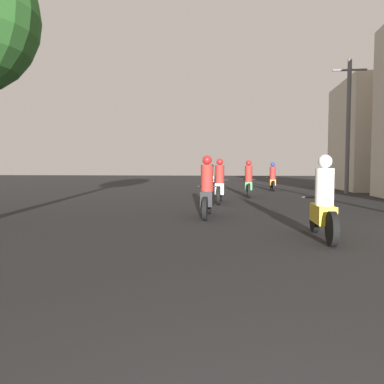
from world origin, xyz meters
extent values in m
cylinder|color=black|center=(1.29, 6.67, 0.29)|extent=(0.10, 0.57, 0.57)
cylinder|color=black|center=(1.29, 5.32, 0.29)|extent=(0.10, 0.57, 0.57)
cube|color=gold|center=(1.29, 5.99, 0.45)|extent=(0.30, 0.87, 0.32)
cylinder|color=black|center=(1.29, 6.43, 0.71)|extent=(0.60, 0.04, 0.04)
cylinder|color=silver|center=(1.29, 5.91, 0.93)|extent=(0.32, 0.32, 0.65)
sphere|color=silver|center=(1.29, 5.91, 1.38)|extent=(0.24, 0.24, 0.24)
cylinder|color=black|center=(-0.99, 9.41, 0.29)|extent=(0.10, 0.58, 0.58)
cylinder|color=black|center=(-0.99, 8.06, 0.29)|extent=(0.10, 0.58, 0.58)
cube|color=black|center=(-0.99, 8.73, 0.48)|extent=(0.30, 0.75, 0.38)
cylinder|color=black|center=(-0.99, 9.18, 0.77)|extent=(0.60, 0.04, 0.04)
cylinder|color=maroon|center=(-0.99, 8.66, 1.01)|extent=(0.32, 0.32, 0.68)
sphere|color=#A51919|center=(-0.99, 8.66, 1.47)|extent=(0.24, 0.24, 0.24)
cylinder|color=black|center=(-0.84, 13.30, 0.32)|extent=(0.10, 0.65, 0.65)
cylinder|color=black|center=(-0.84, 11.91, 0.32)|extent=(0.10, 0.65, 0.65)
cube|color=silver|center=(-0.84, 12.60, 0.52)|extent=(0.30, 0.82, 0.39)
cylinder|color=black|center=(-0.84, 13.05, 0.82)|extent=(0.60, 0.04, 0.04)
cylinder|color=maroon|center=(-0.84, 12.52, 1.04)|extent=(0.32, 0.32, 0.65)
sphere|color=#A51919|center=(-0.84, 12.52, 1.48)|extent=(0.24, 0.24, 0.24)
cylinder|color=black|center=(0.28, 16.34, 0.31)|extent=(0.10, 0.62, 0.62)
cylinder|color=black|center=(0.28, 14.99, 0.31)|extent=(0.10, 0.62, 0.62)
cube|color=#1E6B33|center=(0.28, 15.67, 0.48)|extent=(0.30, 0.71, 0.34)
cylinder|color=black|center=(0.28, 16.11, 0.75)|extent=(0.60, 0.04, 0.04)
cylinder|color=maroon|center=(0.28, 15.60, 1.00)|extent=(0.32, 0.32, 0.71)
sphere|color=#A51919|center=(0.28, 15.60, 1.48)|extent=(0.24, 0.24, 0.24)
cylinder|color=black|center=(1.75, 21.07, 0.29)|extent=(0.10, 0.59, 0.59)
cylinder|color=black|center=(1.75, 19.67, 0.29)|extent=(0.10, 0.59, 0.59)
cube|color=orange|center=(1.75, 20.37, 0.46)|extent=(0.30, 0.83, 0.33)
cylinder|color=black|center=(1.75, 20.83, 0.72)|extent=(0.60, 0.04, 0.04)
cylinder|color=maroon|center=(1.75, 20.29, 0.98)|extent=(0.32, 0.32, 0.71)
sphere|color=navy|center=(1.75, 20.29, 1.45)|extent=(0.24, 0.24, 0.24)
cylinder|color=black|center=(-1.93, 25.93, 0.29)|extent=(0.10, 0.58, 0.58)
cylinder|color=black|center=(-1.93, 24.57, 0.29)|extent=(0.10, 0.58, 0.58)
cube|color=#ADADB2|center=(-1.93, 25.25, 0.50)|extent=(0.30, 0.76, 0.41)
cylinder|color=black|center=(-1.93, 25.69, 0.80)|extent=(0.60, 0.04, 0.04)
cylinder|color=#4C514C|center=(-1.93, 25.17, 0.99)|extent=(0.32, 0.32, 0.58)
sphere|color=black|center=(-1.93, 25.17, 1.40)|extent=(0.24, 0.24, 0.24)
cube|color=beige|center=(7.90, 21.85, 3.08)|extent=(4.41, 5.66, 6.16)
cylinder|color=slate|center=(5.14, 18.26, 3.24)|extent=(0.20, 0.20, 6.49)
cylinder|color=slate|center=(5.14, 18.26, 5.99)|extent=(1.60, 0.10, 0.10)
camera|label=1|loc=(-0.25, -0.88, 1.27)|focal=35.00mm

